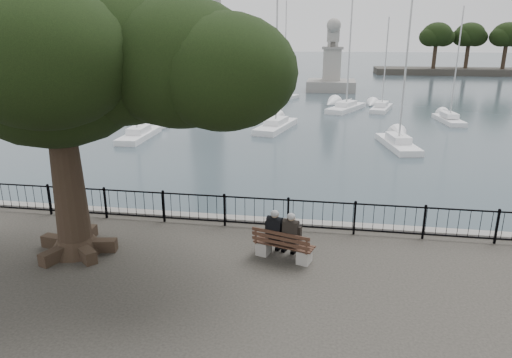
% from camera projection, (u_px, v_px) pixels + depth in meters
% --- Properties ---
extents(harbor, '(260.00, 260.00, 1.20)m').
position_uv_depth(harbor, '(258.00, 236.00, 14.91)').
color(harbor, gray).
rests_on(harbor, ground).
extents(railing, '(22.06, 0.06, 1.00)m').
position_uv_depth(railing, '(256.00, 211.00, 14.12)').
color(railing, black).
rests_on(railing, ground).
extents(bench, '(1.71, 0.95, 0.86)m').
position_uv_depth(bench, '(283.00, 248.00, 12.22)').
color(bench, gray).
rests_on(bench, ground).
extents(person_left, '(0.53, 0.74, 1.37)m').
position_uv_depth(person_left, '(276.00, 234.00, 12.30)').
color(person_left, black).
rests_on(person_left, ground).
extents(person_right, '(0.53, 0.74, 1.37)m').
position_uv_depth(person_right, '(292.00, 237.00, 12.10)').
color(person_right, black).
rests_on(person_right, ground).
extents(tree, '(9.92, 6.92, 8.10)m').
position_uv_depth(tree, '(83.00, 54.00, 11.13)').
color(tree, black).
rests_on(tree, ground).
extents(lion_monument, '(6.08, 6.08, 8.94)m').
position_uv_depth(lion_monument, '(332.00, 73.00, 58.26)').
color(lion_monument, gray).
rests_on(lion_monument, ground).
extents(sailboat_a, '(1.62, 5.23, 9.50)m').
position_uv_depth(sailboat_a, '(139.00, 134.00, 31.36)').
color(sailboat_a, white).
rests_on(sailboat_a, ground).
extents(sailboat_b, '(2.84, 6.11, 12.70)m').
position_uv_depth(sailboat_b, '(276.00, 125.00, 34.36)').
color(sailboat_b, white).
rests_on(sailboat_b, ground).
extents(sailboat_c, '(2.38, 5.35, 9.41)m').
position_uv_depth(sailboat_c, '(398.00, 143.00, 28.80)').
color(sailboat_c, white).
rests_on(sailboat_c, ground).
extents(sailboat_d, '(1.81, 4.77, 9.08)m').
position_uv_depth(sailboat_d, '(449.00, 119.00, 37.16)').
color(sailboat_d, white).
rests_on(sailboat_d, ground).
extents(sailboat_e, '(2.87, 5.23, 10.56)m').
position_uv_depth(sailboat_e, '(136.00, 113.00, 39.67)').
color(sailboat_e, white).
rests_on(sailboat_e, ground).
extents(sailboat_f, '(3.95, 6.26, 13.40)m').
position_uv_depth(sailboat_f, '(346.00, 107.00, 43.09)').
color(sailboat_f, white).
rests_on(sailboat_f, ground).
extents(sailboat_g, '(2.56, 5.17, 8.55)m').
position_uv_depth(sailboat_g, '(381.00, 107.00, 43.14)').
color(sailboat_g, white).
rests_on(sailboat_g, ground).
extents(sailboat_h, '(2.99, 4.73, 10.43)m').
position_uv_depth(sailboat_h, '(285.00, 97.00, 50.49)').
color(sailboat_h, white).
rests_on(sailboat_h, ground).
extents(far_shore, '(30.00, 8.60, 9.18)m').
position_uv_depth(far_shore, '(466.00, 52.00, 81.88)').
color(far_shore, '#2A2823').
rests_on(far_shore, ground).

